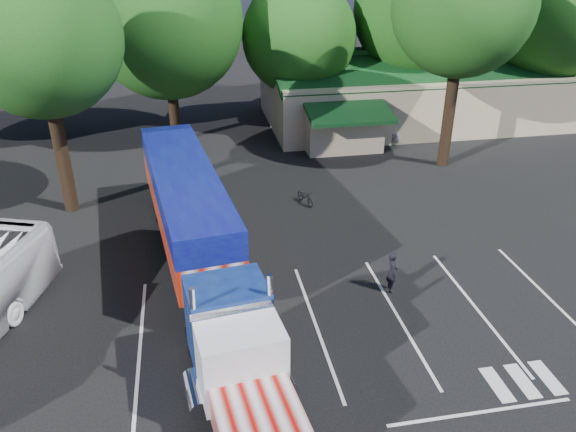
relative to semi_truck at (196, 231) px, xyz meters
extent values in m
plane|color=black|center=(4.12, 2.12, -2.39)|extent=(120.00, 120.00, 0.00)
cube|color=tan|center=(18.12, 20.12, -0.39)|extent=(24.00, 11.00, 4.00)
cube|color=#12401B|center=(18.12, 17.72, 2.11)|extent=(24.20, 6.25, 2.10)
cube|color=#12401B|center=(18.12, 22.52, 2.11)|extent=(24.20, 6.25, 2.10)
cube|color=tan|center=(10.12, 14.42, -0.99)|extent=(5.00, 2.50, 2.80)
cube|color=#12401B|center=(10.12, 13.12, 0.51)|extent=(5.40, 3.19, 0.80)
cylinder|color=black|center=(-8.88, 19.92, -0.39)|extent=(0.70, 0.70, 4.00)
sphere|color=#144313|center=(-8.88, 19.92, 4.76)|extent=(8.40, 8.40, 8.40)
cylinder|color=black|center=(-0.88, 18.32, -0.24)|extent=(0.70, 0.70, 4.30)
sphere|color=#144313|center=(-0.88, 18.32, 5.66)|extent=(10.00, 10.00, 10.00)
cylinder|color=black|center=(8.12, 19.62, -0.59)|extent=(0.70, 0.70, 3.60)
sphere|color=#144313|center=(8.12, 19.62, 4.21)|extent=(8.00, 8.00, 8.00)
cylinder|color=black|center=(17.12, 20.12, -0.14)|extent=(0.70, 0.70, 4.50)
sphere|color=#144313|center=(17.12, 20.12, 5.71)|extent=(9.60, 9.60, 9.60)
cylinder|color=black|center=(27.12, 18.92, -0.44)|extent=(0.70, 0.70, 3.90)
sphere|color=#144313|center=(27.12, 18.92, 5.41)|extent=(10.40, 10.40, 10.40)
cylinder|color=black|center=(-6.38, 8.12, 0.61)|extent=(0.70, 0.70, 6.00)
sphere|color=#144313|center=(-6.38, 8.12, 6.46)|extent=(7.60, 7.60, 7.60)
cylinder|color=black|center=(15.62, 10.62, 0.86)|extent=(0.70, 0.70, 6.50)
sphere|color=#144313|center=(15.62, 10.62, 7.11)|extent=(8.00, 8.00, 8.00)
cube|color=black|center=(0.95, -7.21, -1.65)|extent=(1.87, 6.95, 0.25)
cube|color=silver|center=(1.25, -9.54, -0.96)|extent=(2.55, 2.63, 1.13)
cube|color=silver|center=(1.00, -7.60, -0.38)|extent=(2.64, 1.88, 2.26)
cube|color=black|center=(1.08, -8.23, 0.12)|extent=(2.25, 0.37, 0.98)
cube|color=white|center=(0.89, -6.77, 0.90)|extent=(2.54, 0.43, 0.25)
cube|color=navy|center=(0.77, -5.84, -0.18)|extent=(2.69, 2.27, 2.65)
cylinder|color=white|center=(-0.24, -6.87, 0.17)|extent=(0.20, 0.20, 3.34)
cylinder|color=white|center=(2.00, -6.57, 0.17)|extent=(0.20, 0.20, 3.34)
cylinder|color=white|center=(-0.38, -7.28, -1.65)|extent=(0.85, 1.64, 0.65)
cylinder|color=white|center=(2.25, -6.94, -1.65)|extent=(0.85, 1.64, 0.65)
cube|color=silver|center=(-0.35, 2.63, -0.28)|extent=(4.17, 12.80, 1.47)
cube|color=#0D0A67|center=(-0.35, 2.63, 1.05)|extent=(4.17, 12.80, 1.18)
cube|color=black|center=(-0.88, 6.72, -1.55)|extent=(1.62, 3.56, 0.34)
cube|color=black|center=(-0.34, -2.72, -1.70)|extent=(0.13, 0.13, 1.38)
cube|color=black|center=(1.03, -2.54, -1.70)|extent=(0.13, 0.13, 1.38)
cube|color=white|center=(-1.18, 8.96, -1.95)|extent=(2.35, 0.42, 0.12)
cylinder|color=black|center=(-0.29, -5.69, -1.85)|extent=(0.48, 1.12, 1.08)
cylinder|color=black|center=(1.75, -5.42, -1.85)|extent=(0.48, 1.12, 1.08)
cylinder|color=black|center=(-0.43, -4.61, -1.85)|extent=(0.48, 1.12, 1.08)
cylinder|color=black|center=(1.61, -4.35, -1.85)|extent=(0.48, 1.12, 1.08)
cylinder|color=black|center=(-1.80, 5.81, -1.85)|extent=(0.48, 1.12, 1.08)
cylinder|color=black|center=(0.24, 6.08, -1.85)|extent=(0.48, 1.12, 1.08)
cylinder|color=black|center=(-1.96, 6.98, -1.85)|extent=(0.48, 1.12, 1.08)
cylinder|color=black|center=(0.09, 7.24, -1.85)|extent=(0.48, 1.12, 1.08)
imported|color=black|center=(7.64, -2.11, -1.51)|extent=(0.50, 0.69, 1.77)
imported|color=black|center=(5.92, 6.59, -1.99)|extent=(1.01, 1.61, 0.80)
imported|color=#B1B3B9|center=(12.48, 16.12, -1.65)|extent=(4.70, 3.48, 1.48)
camera|label=1|loc=(0.07, -20.19, 10.71)|focal=35.00mm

